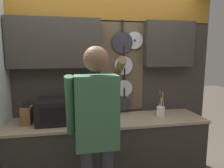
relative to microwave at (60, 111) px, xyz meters
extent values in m
cube|color=#38332D|center=(0.60, -0.01, -0.61)|extent=(2.38, 0.56, 0.87)
cube|color=tan|center=(0.60, -0.01, -0.16)|extent=(2.41, 0.59, 0.03)
cube|color=#38332D|center=(0.60, 0.29, 0.23)|extent=(2.98, 0.04, 2.53)
cube|color=#99661E|center=(0.60, 0.26, 1.30)|extent=(2.94, 0.02, 0.39)
cube|color=#38332D|center=(-0.03, 0.19, 0.80)|extent=(1.11, 0.16, 0.60)
cube|color=#38332D|center=(1.46, 0.19, 0.80)|extent=(0.67, 0.16, 0.60)
cube|color=brown|center=(0.82, 0.26, 0.49)|extent=(0.60, 0.01, 1.18)
cylinder|color=#2D2D33|center=(0.82, 0.23, 0.82)|extent=(0.28, 0.02, 0.28)
cube|color=black|center=(0.82, 0.23, 1.04)|extent=(0.02, 0.02, 0.15)
cylinder|color=#B7B7BC|center=(0.84, 0.23, 0.51)|extent=(0.25, 0.02, 0.25)
cube|color=black|center=(0.84, 0.23, 0.70)|extent=(0.02, 0.02, 0.13)
cylinder|color=#B7B7BC|center=(0.85, 0.23, 0.20)|extent=(0.23, 0.02, 0.23)
cube|color=black|center=(0.85, 0.23, 0.40)|extent=(0.02, 0.02, 0.17)
cylinder|color=#2D2D33|center=(0.85, 0.23, -0.02)|extent=(0.21, 0.02, 0.21)
cube|color=black|center=(0.85, 0.23, 0.15)|extent=(0.02, 0.02, 0.13)
cylinder|color=silver|center=(0.99, 0.23, 0.85)|extent=(0.23, 0.01, 0.23)
sphere|color=black|center=(0.99, 0.22, 0.85)|extent=(0.03, 0.03, 0.03)
cylinder|color=red|center=(0.74, 0.23, 0.14)|extent=(0.01, 0.01, 0.22)
ellipsoid|color=red|center=(0.74, 0.23, 0.01)|extent=(0.05, 0.01, 0.05)
cylinder|color=silver|center=(0.82, 0.23, 0.13)|extent=(0.01, 0.01, 0.23)
ellipsoid|color=silver|center=(0.82, 0.23, 0.00)|extent=(0.05, 0.01, 0.05)
cylinder|color=silver|center=(0.90, 0.23, 0.14)|extent=(0.01, 0.01, 0.22)
ellipsoid|color=silver|center=(0.90, 0.23, 0.02)|extent=(0.05, 0.01, 0.04)
cube|color=black|center=(0.00, 0.00, 0.00)|extent=(0.52, 0.38, 0.28)
cube|color=black|center=(-0.06, -0.19, 0.00)|extent=(0.28, 0.01, 0.18)
cube|color=#333338|center=(0.18, -0.19, 0.00)|extent=(0.11, 0.01, 0.21)
cube|color=brown|center=(-0.37, 0.00, -0.04)|extent=(0.12, 0.16, 0.21)
cylinder|color=black|center=(-0.41, -0.03, 0.09)|extent=(0.02, 0.03, 0.05)
cylinder|color=black|center=(-0.40, -0.03, 0.10)|extent=(0.02, 0.03, 0.07)
cylinder|color=black|center=(-0.38, -0.03, 0.10)|extent=(0.02, 0.03, 0.07)
cylinder|color=black|center=(-0.37, -0.03, 0.09)|extent=(0.02, 0.03, 0.06)
cylinder|color=black|center=(-0.36, -0.03, 0.10)|extent=(0.02, 0.03, 0.08)
cylinder|color=black|center=(-0.34, -0.03, 0.09)|extent=(0.02, 0.03, 0.06)
cylinder|color=black|center=(-0.33, -0.03, 0.10)|extent=(0.02, 0.03, 0.08)
cylinder|color=white|center=(1.29, 0.00, -0.08)|extent=(0.11, 0.11, 0.13)
cylinder|color=silver|center=(1.29, 0.00, 0.00)|extent=(0.02, 0.02, 0.19)
cylinder|color=black|center=(1.28, 0.00, 0.04)|extent=(0.06, 0.04, 0.26)
cylinder|color=tan|center=(1.28, 0.02, 0.05)|extent=(0.01, 0.03, 0.28)
cylinder|color=red|center=(1.32, 0.00, 0.04)|extent=(0.06, 0.05, 0.26)
cylinder|color=tan|center=(1.31, -0.01, 0.05)|extent=(0.06, 0.07, 0.28)
cylinder|color=tan|center=(1.29, 0.01, 0.01)|extent=(0.03, 0.03, 0.20)
cylinder|color=silver|center=(1.28, 0.02, 0.03)|extent=(0.04, 0.04, 0.24)
cylinder|color=silver|center=(1.28, 0.01, 0.04)|extent=(0.02, 0.05, 0.25)
cube|color=#3D704C|center=(0.37, -0.67, 0.16)|extent=(0.38, 0.22, 0.66)
sphere|color=brown|center=(0.37, -0.67, 0.63)|extent=(0.22, 0.22, 0.22)
cylinder|color=#3D704C|center=(0.14, -0.63, 0.21)|extent=(0.08, 0.25, 0.58)
cylinder|color=brown|center=(0.60, -0.42, 0.47)|extent=(0.08, 0.54, 0.37)
camera|label=1|loc=(0.19, -2.37, 0.68)|focal=32.00mm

